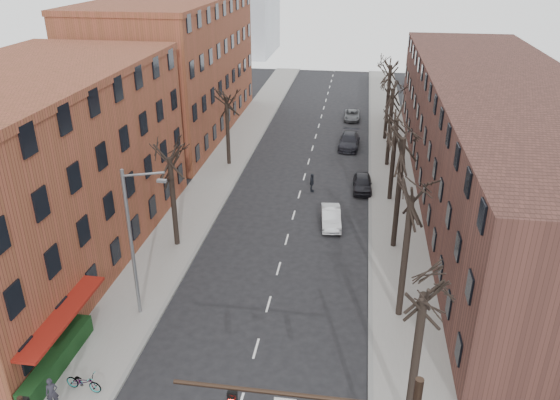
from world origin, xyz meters
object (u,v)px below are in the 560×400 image
at_px(bicycle, 83,382).
at_px(silver_sedan, 331,217).
at_px(parked_car_near, 362,183).
at_px(parked_car_mid, 349,141).
at_px(pedestrian_a, 52,393).

bearing_deg(bicycle, silver_sedan, -21.92).
distance_m(silver_sedan, parked_car_near, 7.34).
relative_size(parked_car_mid, pedestrian_a, 3.30).
height_order(parked_car_near, parked_car_mid, parked_car_mid).
bearing_deg(parked_car_near, pedestrian_a, -118.61).
distance_m(silver_sedan, pedestrian_a, 23.14).
relative_size(silver_sedan, bicycle, 2.16).
height_order(parked_car_mid, pedestrian_a, pedestrian_a).
distance_m(silver_sedan, parked_car_mid, 18.05).
bearing_deg(parked_car_mid, parked_car_near, -79.44).
bearing_deg(parked_car_mid, silver_sedan, -89.66).
bearing_deg(pedestrian_a, bicycle, 20.42).
xyz_separation_m(silver_sedan, parked_car_near, (2.28, 6.98, 0.02)).
height_order(silver_sedan, bicycle, silver_sedan).
distance_m(parked_car_near, parked_car_mid, 11.15).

